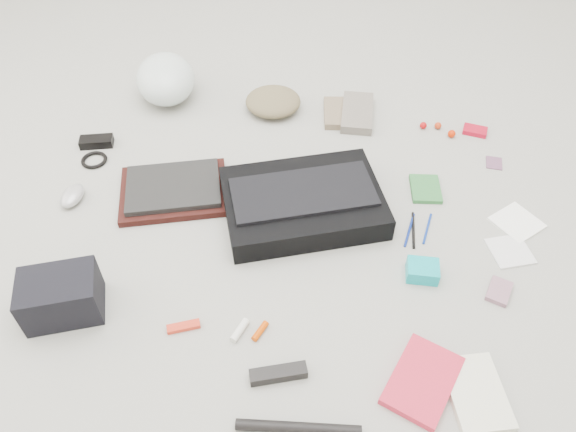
# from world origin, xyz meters

# --- Properties ---
(ground_plane) EXTENTS (4.00, 4.00, 0.00)m
(ground_plane) POSITION_xyz_m (0.00, 0.00, 0.00)
(ground_plane) COLOR gray
(messenger_bag) EXTENTS (0.58, 0.49, 0.08)m
(messenger_bag) POSITION_xyz_m (0.04, 0.07, 0.04)
(messenger_bag) COLOR black
(messenger_bag) RESTS_ON ground_plane
(bag_flap) EXTENTS (0.48, 0.34, 0.01)m
(bag_flap) POSITION_xyz_m (0.04, 0.07, 0.09)
(bag_flap) COLOR black
(bag_flap) RESTS_ON messenger_bag
(laptop_sleeve) EXTENTS (0.41, 0.35, 0.02)m
(laptop_sleeve) POSITION_xyz_m (-0.39, 0.09, 0.01)
(laptop_sleeve) COLOR black
(laptop_sleeve) RESTS_ON ground_plane
(laptop) EXTENTS (0.35, 0.30, 0.02)m
(laptop) POSITION_xyz_m (-0.39, 0.09, 0.03)
(laptop) COLOR black
(laptop) RESTS_ON laptop_sleeve
(bike_helmet) EXTENTS (0.31, 0.34, 0.17)m
(bike_helmet) POSITION_xyz_m (-0.57, 0.61, 0.08)
(bike_helmet) COLOR white
(bike_helmet) RESTS_ON ground_plane
(beanie) EXTENTS (0.23, 0.23, 0.07)m
(beanie) POSITION_xyz_m (-0.15, 0.60, 0.04)
(beanie) COLOR brown
(beanie) RESTS_ON ground_plane
(mitten_left) EXTENTS (0.11, 0.19, 0.03)m
(mitten_left) POSITION_xyz_m (0.09, 0.59, 0.01)
(mitten_left) COLOR #7B6951
(mitten_left) RESTS_ON ground_plane
(mitten_right) EXTENTS (0.12, 0.23, 0.03)m
(mitten_right) POSITION_xyz_m (0.17, 0.60, 0.02)
(mitten_right) COLOR slate
(mitten_right) RESTS_ON ground_plane
(power_brick) EXTENTS (0.12, 0.08, 0.03)m
(power_brick) POSITION_xyz_m (-0.74, 0.29, 0.02)
(power_brick) COLOR black
(power_brick) RESTS_ON ground_plane
(cable_coil) EXTENTS (0.09, 0.09, 0.01)m
(cable_coil) POSITION_xyz_m (-0.72, 0.20, 0.01)
(cable_coil) COLOR black
(cable_coil) RESTS_ON ground_plane
(mouse) EXTENTS (0.07, 0.11, 0.04)m
(mouse) POSITION_xyz_m (-0.71, 0.01, 0.02)
(mouse) COLOR #A09FA1
(mouse) RESTS_ON ground_plane
(camera_bag) EXTENTS (0.24, 0.20, 0.13)m
(camera_bag) POSITION_xyz_m (-0.55, -0.40, 0.07)
(camera_bag) COLOR black
(camera_bag) RESTS_ON ground_plane
(multitool) EXTENTS (0.09, 0.06, 0.01)m
(multitool) POSITION_xyz_m (-0.22, -0.40, 0.01)
(multitool) COLOR red
(multitool) RESTS_ON ground_plane
(toiletry_tube_white) EXTENTS (0.04, 0.07, 0.02)m
(toiletry_tube_white) POSITION_xyz_m (-0.07, -0.39, 0.01)
(toiletry_tube_white) COLOR silver
(toiletry_tube_white) RESTS_ON ground_plane
(toiletry_tube_orange) EXTENTS (0.04, 0.06, 0.02)m
(toiletry_tube_orange) POSITION_xyz_m (-0.01, -0.39, 0.01)
(toiletry_tube_orange) COLOR #C64000
(toiletry_tube_orange) RESTS_ON ground_plane
(u_lock) EXTENTS (0.15, 0.08, 0.03)m
(u_lock) POSITION_xyz_m (0.05, -0.50, 0.01)
(u_lock) COLOR black
(u_lock) RESTS_ON ground_plane
(bike_pump) EXTENTS (0.29, 0.06, 0.03)m
(bike_pump) POSITION_xyz_m (0.12, -0.63, 0.01)
(bike_pump) COLOR black
(bike_pump) RESTS_ON ground_plane
(book_red) EXTENTS (0.21, 0.25, 0.02)m
(book_red) POSITION_xyz_m (0.41, -0.46, 0.01)
(book_red) COLOR #E32642
(book_red) RESTS_ON ground_plane
(book_white) EXTENTS (0.18, 0.22, 0.02)m
(book_white) POSITION_xyz_m (0.54, -0.48, 0.01)
(book_white) COLOR beige
(book_white) RESTS_ON ground_plane
(notepad) EXTENTS (0.11, 0.14, 0.01)m
(notepad) POSITION_xyz_m (0.42, 0.23, 0.01)
(notepad) COLOR #2A6931
(notepad) RESTS_ON ground_plane
(pen_blue) EXTENTS (0.03, 0.14, 0.01)m
(pen_blue) POSITION_xyz_m (0.37, 0.04, 0.00)
(pen_blue) COLOR navy
(pen_blue) RESTS_ON ground_plane
(pen_black) EXTENTS (0.01, 0.15, 0.01)m
(pen_black) POSITION_xyz_m (0.39, 0.04, 0.00)
(pen_black) COLOR black
(pen_black) RESTS_ON ground_plane
(pen_navy) EXTENTS (0.03, 0.13, 0.01)m
(pen_navy) POSITION_xyz_m (0.43, 0.06, 0.00)
(pen_navy) COLOR navy
(pen_navy) RESTS_ON ground_plane
(accordion_wallet) EXTENTS (0.09, 0.07, 0.04)m
(accordion_wallet) POSITION_xyz_m (0.41, -0.13, 0.02)
(accordion_wallet) COLOR #0DB0BB
(accordion_wallet) RESTS_ON ground_plane
(card_deck) EXTENTS (0.08, 0.10, 0.02)m
(card_deck) POSITION_xyz_m (0.62, -0.16, 0.01)
(card_deck) COLOR gray
(card_deck) RESTS_ON ground_plane
(napkin_top) EXTENTS (0.18, 0.18, 0.01)m
(napkin_top) POSITION_xyz_m (0.71, 0.13, 0.00)
(napkin_top) COLOR white
(napkin_top) RESTS_ON ground_plane
(napkin_bottom) EXTENTS (0.15, 0.15, 0.01)m
(napkin_bottom) POSITION_xyz_m (0.67, 0.00, 0.00)
(napkin_bottom) COLOR silver
(napkin_bottom) RESTS_ON ground_plane
(lollipop_a) EXTENTS (0.03, 0.03, 0.03)m
(lollipop_a) POSITION_xyz_m (0.42, 0.57, 0.01)
(lollipop_a) COLOR #A5080B
(lollipop_a) RESTS_ON ground_plane
(lollipop_b) EXTENTS (0.03, 0.03, 0.03)m
(lollipop_b) POSITION_xyz_m (0.47, 0.58, 0.01)
(lollipop_b) COLOR #B32E0F
(lollipop_b) RESTS_ON ground_plane
(lollipop_c) EXTENTS (0.04, 0.04, 0.03)m
(lollipop_c) POSITION_xyz_m (0.52, 0.53, 0.01)
(lollipop_c) COLOR #C12100
(lollipop_c) RESTS_ON ground_plane
(altoids_tin) EXTENTS (0.09, 0.07, 0.02)m
(altoids_tin) POSITION_xyz_m (0.61, 0.57, 0.01)
(altoids_tin) COLOR #AF0D25
(altoids_tin) RESTS_ON ground_plane
(stamp_sheet) EXTENTS (0.06, 0.07, 0.00)m
(stamp_sheet) POSITION_xyz_m (0.66, 0.41, 0.00)
(stamp_sheet) COLOR #744966
(stamp_sheet) RESTS_ON ground_plane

